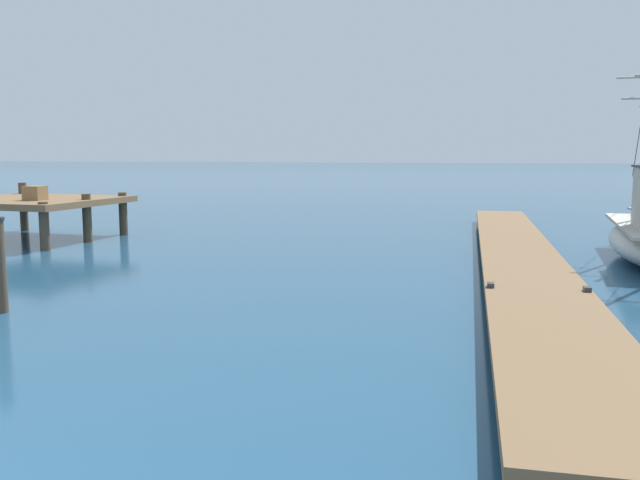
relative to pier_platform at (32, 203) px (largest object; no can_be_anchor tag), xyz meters
The scene contains 2 objects.
floating_dock 15.29m from the pier_platform, ahead, with size 2.57×23.53×0.53m.
pier_platform is the anchor object (origin of this frame).
Camera 1 is at (4.91, -2.67, 2.79)m, focal length 37.30 mm.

